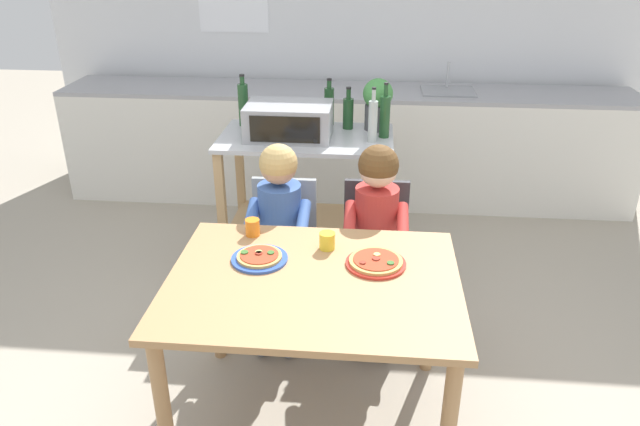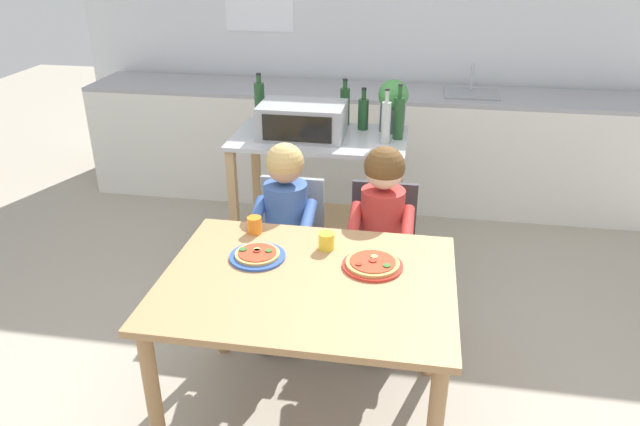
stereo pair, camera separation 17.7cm
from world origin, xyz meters
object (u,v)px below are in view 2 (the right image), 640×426
bottle_brown_beer (260,103)px  dining_chair_right (381,249)px  kitchen_island_cart (320,181)px  pizza_plate_blue_rimmed (257,255)px  drinking_cup_yellow (326,241)px  dining_chair_left (290,243)px  child_in_red_shirt (381,224)px  bottle_squat_spirits (399,117)px  child_in_blue_striped_shirt (284,220)px  drinking_cup_orange (255,225)px  bottle_dark_olive_oil (363,113)px  toaster_oven (302,120)px  potted_herb_plant (393,104)px  bottle_clear_vinegar (345,106)px  bottle_tall_green_wine (386,121)px  dining_table (308,300)px  pizza_plate_red_rimmed (373,264)px

bottle_brown_beer → dining_chair_right: size_ratio=0.40×
kitchen_island_cart → pizza_plate_blue_rimmed: kitchen_island_cart is taller
kitchen_island_cart → drinking_cup_yellow: bearing=-78.9°
dining_chair_left → child_in_red_shirt: size_ratio=0.77×
kitchen_island_cart → bottle_squat_spirits: bearing=3.3°
kitchen_island_cart → child_in_blue_striped_shirt: bearing=-94.8°
drinking_cup_orange → bottle_brown_beer: bearing=103.2°
bottle_dark_olive_oil → toaster_oven: bearing=-148.8°
potted_herb_plant → child_in_red_shirt: 0.96m
pizza_plate_blue_rimmed → dining_chair_right: bearing=52.3°
toaster_oven → bottle_clear_vinegar: bearing=52.3°
bottle_brown_beer → child_in_blue_striped_shirt: size_ratio=0.31×
bottle_clear_vinegar → bottle_brown_beer: size_ratio=0.91×
dining_chair_left → child_in_blue_striped_shirt: 0.23m
dining_chair_left → dining_chair_right: (0.49, 0.02, 0.00)m
bottle_tall_green_wine → dining_chair_left: 0.89m
bottle_dark_olive_oil → dining_chair_left: (-0.30, -0.78, -0.51)m
dining_table → pizza_plate_red_rimmed: (0.25, 0.13, 0.12)m
bottle_tall_green_wine → dining_chair_right: bottle_tall_green_wine is taller
drinking_cup_yellow → toaster_oven: bearing=106.4°
dining_chair_left → dining_chair_right: same height
dining_table → child_in_blue_striped_shirt: bearing=111.1°
dining_chair_right → dining_chair_left: bearing=-178.0°
potted_herb_plant → pizza_plate_red_rimmed: potted_herb_plant is taller
child_in_blue_striped_shirt → pizza_plate_blue_rimmed: bearing=-90.0°
bottle_tall_green_wine → pizza_plate_red_rimmed: bottle_tall_green_wine is taller
bottle_brown_beer → drinking_cup_yellow: size_ratio=4.21×
bottle_dark_olive_oil → child_in_blue_striped_shirt: (-0.30, -0.90, -0.31)m
dining_table → dining_chair_left: bearing=107.9°
dining_table → drinking_cup_yellow: size_ratio=15.47×
child_in_blue_striped_shirt → pizza_plate_blue_rimmed: (-0.00, -0.50, 0.08)m
child_in_blue_striped_shirt → potted_herb_plant: bearing=62.0°
toaster_oven → pizza_plate_blue_rimmed: size_ratio=2.08×
toaster_oven → drinking_cup_orange: bearing=-92.1°
bottle_squat_spirits → potted_herb_plant: 0.16m
dining_chair_right → drinking_cup_orange: bearing=-143.8°
child_in_blue_striped_shirt → dining_chair_left: bearing=90.0°
drinking_cup_orange → bottle_tall_green_wine: bearing=60.7°
child_in_red_shirt → bottle_brown_beer: bearing=133.5°
kitchen_island_cart → potted_herb_plant: potted_herb_plant is taller
bottle_tall_green_wine → pizza_plate_blue_rimmed: 1.28m
pizza_plate_blue_rimmed → dining_table: bearing=-27.8°
dining_table → drinking_cup_orange: size_ratio=15.07×
bottle_squat_spirits → dining_chair_left: (-0.52, -0.64, -0.54)m
bottle_tall_green_wine → pizza_plate_red_rimmed: 1.19m
drinking_cup_yellow → child_in_red_shirt: bearing=61.4°
kitchen_island_cart → pizza_plate_blue_rimmed: size_ratio=4.31×
toaster_oven → bottle_squat_spirits: size_ratio=1.53×
drinking_cup_orange → kitchen_island_cart: bearing=82.5°
bottle_tall_green_wine → drinking_cup_orange: size_ratio=4.08×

